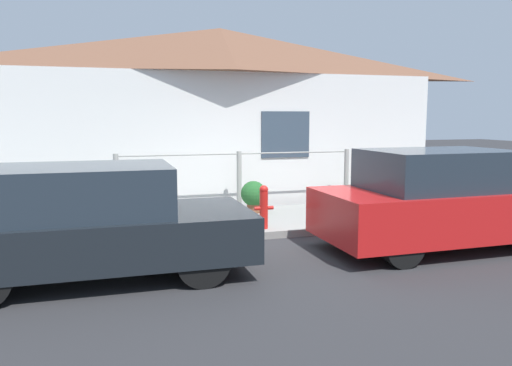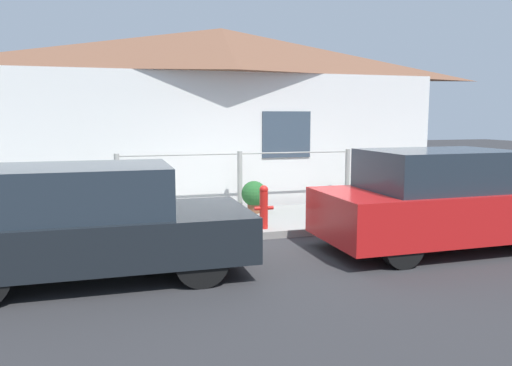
{
  "view_description": "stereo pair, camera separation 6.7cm",
  "coord_description": "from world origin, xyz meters",
  "px_view_note": "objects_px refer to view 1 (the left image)",
  "views": [
    {
      "loc": [
        -2.54,
        -7.6,
        1.99
      ],
      "look_at": [
        -0.19,
        0.3,
        0.9
      ],
      "focal_mm": 35.0,
      "sensor_mm": 36.0,
      "label": 1
    },
    {
      "loc": [
        -2.48,
        -7.62,
        1.99
      ],
      "look_at": [
        -0.19,
        0.3,
        0.9
      ],
      "focal_mm": 35.0,
      "sensor_mm": 36.0,
      "label": 2
    }
  ],
  "objects_px": {
    "car_left": "(94,223)",
    "fire_hydrant": "(264,206)",
    "potted_plant_corner": "(357,194)",
    "car_right": "(443,200)",
    "potted_plant_by_fence": "(140,207)",
    "potted_plant_near_hydrant": "(253,195)"
  },
  "relations": [
    {
      "from": "fire_hydrant",
      "to": "potted_plant_by_fence",
      "type": "relative_size",
      "value": 1.47
    },
    {
      "from": "potted_plant_by_fence",
      "to": "car_right",
      "type": "bearing_deg",
      "value": -31.49
    },
    {
      "from": "potted_plant_by_fence",
      "to": "potted_plant_corner",
      "type": "xyz_separation_m",
      "value": [
        4.53,
        0.4,
        -0.02
      ]
    },
    {
      "from": "potted_plant_corner",
      "to": "car_right",
      "type": "bearing_deg",
      "value": -93.46
    },
    {
      "from": "car_left",
      "to": "potted_plant_near_hydrant",
      "type": "distance_m",
      "value": 4.13
    },
    {
      "from": "potted_plant_near_hydrant",
      "to": "potted_plant_corner",
      "type": "distance_m",
      "value": 2.34
    },
    {
      "from": "car_left",
      "to": "fire_hydrant",
      "type": "height_order",
      "value": "car_left"
    },
    {
      "from": "fire_hydrant",
      "to": "potted_plant_near_hydrant",
      "type": "xyz_separation_m",
      "value": [
        0.23,
        1.39,
        -0.03
      ]
    },
    {
      "from": "car_left",
      "to": "potted_plant_by_fence",
      "type": "bearing_deg",
      "value": 74.74
    },
    {
      "from": "car_right",
      "to": "potted_plant_near_hydrant",
      "type": "bearing_deg",
      "value": 125.65
    },
    {
      "from": "car_left",
      "to": "car_right",
      "type": "height_order",
      "value": "car_right"
    },
    {
      "from": "potted_plant_corner",
      "to": "potted_plant_near_hydrant",
      "type": "bearing_deg",
      "value": -176.39
    },
    {
      "from": "car_right",
      "to": "fire_hydrant",
      "type": "distance_m",
      "value": 2.84
    },
    {
      "from": "fire_hydrant",
      "to": "potted_plant_corner",
      "type": "relative_size",
      "value": 1.56
    },
    {
      "from": "potted_plant_near_hydrant",
      "to": "potted_plant_by_fence",
      "type": "distance_m",
      "value": 2.21
    },
    {
      "from": "car_left",
      "to": "potted_plant_corner",
      "type": "distance_m",
      "value": 6.08
    },
    {
      "from": "fire_hydrant",
      "to": "potted_plant_corner",
      "type": "xyz_separation_m",
      "value": [
        2.56,
        1.54,
        -0.14
      ]
    },
    {
      "from": "fire_hydrant",
      "to": "car_right",
      "type": "bearing_deg",
      "value": -32.74
    },
    {
      "from": "car_right",
      "to": "potted_plant_corner",
      "type": "bearing_deg",
      "value": 85.8
    },
    {
      "from": "potted_plant_by_fence",
      "to": "fire_hydrant",
      "type": "bearing_deg",
      "value": -29.93
    },
    {
      "from": "potted_plant_by_fence",
      "to": "potted_plant_corner",
      "type": "distance_m",
      "value": 4.55
    },
    {
      "from": "car_left",
      "to": "fire_hydrant",
      "type": "xyz_separation_m",
      "value": [
        2.68,
        1.53,
        -0.19
      ]
    }
  ]
}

